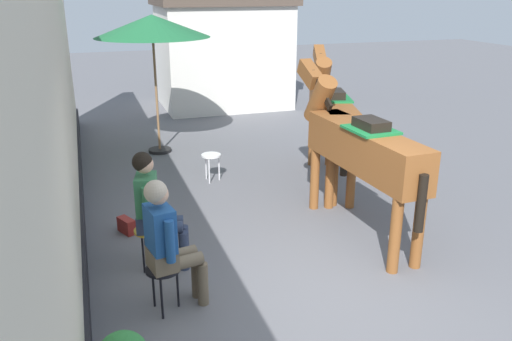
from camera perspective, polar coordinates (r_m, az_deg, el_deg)
The scene contains 10 objects.
ground_plane at distance 8.15m, azimuth -1.32°, elevation -2.68°, with size 40.00×40.00×0.00m, color slate.
pub_facade_wall at distance 5.93m, azimuth -21.11°, elevation 3.18°, with size 0.34×14.00×3.40m.
distant_cottage at distance 14.15m, azimuth -3.66°, elevation 14.25°, with size 3.40×2.60×3.50m.
seated_visitor_near at distance 5.13m, azimuth -9.60°, elevation -7.34°, with size 0.61×0.48×1.39m.
seated_visitor_far at distance 5.93m, azimuth -11.10°, elevation -3.67°, with size 0.61×0.48×1.39m.
saddled_horse_near at distance 6.72m, azimuth 11.10°, elevation 2.58°, with size 0.55×3.00×2.06m.
saddled_horse_far at distance 8.47m, azimuth 8.09°, elevation 6.23°, with size 1.13×2.91×2.06m.
cafe_parasol at distance 10.00m, azimuth -11.21°, elevation 15.04°, with size 2.10×2.10×2.58m.
spare_stool_white at distance 8.64m, azimuth -4.89°, elevation 1.38°, with size 0.32×0.32×0.46m.
satchel_bag at distance 7.11m, azimuth -13.88°, elevation -5.83°, with size 0.28×0.12×0.20m, color maroon.
Camera 1 is at (-2.20, -4.22, 3.06)m, focal length 36.85 mm.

